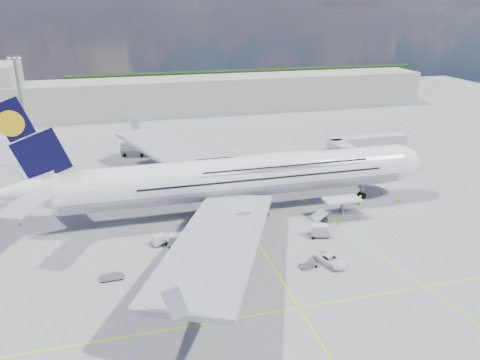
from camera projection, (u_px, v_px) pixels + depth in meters
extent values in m
plane|color=gray|center=(254.00, 236.00, 76.79)|extent=(300.00, 300.00, 0.00)
cube|color=yellow|center=(254.00, 236.00, 76.78)|extent=(0.25, 220.00, 0.01)
cube|color=yellow|center=(299.00, 308.00, 58.70)|extent=(120.00, 0.25, 0.01)
cube|color=yellow|center=(309.00, 204.00, 89.18)|extent=(14.16, 99.06, 0.01)
cylinder|color=white|center=(238.00, 177.00, 83.43)|extent=(62.00, 7.20, 7.20)
cylinder|color=#9EA0A5|center=(238.00, 178.00, 83.48)|extent=(60.76, 7.13, 7.13)
ellipsoid|color=white|center=(281.00, 163.00, 84.64)|extent=(36.00, 6.84, 3.76)
ellipsoid|color=white|center=(392.00, 163.00, 90.86)|extent=(11.52, 7.20, 7.20)
ellipsoid|color=black|center=(408.00, 159.00, 91.43)|extent=(3.84, 4.16, 1.44)
cone|color=white|center=(24.00, 192.00, 74.63)|extent=(10.00, 6.84, 6.84)
cube|color=black|center=(28.00, 138.00, 72.00)|extent=(11.02, 0.46, 14.61)
cylinder|color=yellow|center=(11.00, 123.00, 70.61)|extent=(4.00, 0.60, 4.00)
cube|color=#999EA3|center=(179.00, 154.00, 100.01)|extent=(25.49, 39.15, 3.35)
cube|color=#999EA3|center=(219.00, 240.00, 63.85)|extent=(25.49, 39.15, 3.35)
cylinder|color=#B7BABF|center=(209.00, 174.00, 95.28)|extent=(5.20, 3.50, 3.50)
cylinder|color=#B7BABF|center=(180.00, 161.00, 103.70)|extent=(5.20, 3.50, 3.50)
cylinder|color=#B7BABF|center=(240.00, 228.00, 72.67)|extent=(5.20, 3.50, 3.50)
cylinder|color=#B7BABF|center=(228.00, 266.00, 62.10)|extent=(5.20, 3.50, 3.50)
cylinder|color=gray|center=(362.00, 188.00, 91.05)|extent=(0.44, 0.44, 3.80)
cylinder|color=black|center=(362.00, 195.00, 91.60)|extent=(1.30, 0.90, 1.30)
cylinder|color=gray|center=(238.00, 201.00, 85.05)|extent=(0.56, 0.56, 3.80)
cylinder|color=black|center=(234.00, 201.00, 88.46)|extent=(1.50, 0.90, 1.50)
cube|color=#B7B7BC|center=(344.00, 151.00, 97.09)|extent=(3.00, 10.00, 2.60)
cube|color=#B7B7BC|center=(367.00, 142.00, 103.53)|extent=(18.00, 3.00, 2.60)
cylinder|color=gray|center=(345.00, 162.00, 101.54)|extent=(0.80, 0.80, 7.10)
cylinder|color=black|center=(344.00, 176.00, 102.64)|extent=(0.90, 0.80, 0.90)
cylinder|color=gray|center=(397.00, 155.00, 106.71)|extent=(1.00, 1.00, 7.10)
cube|color=gray|center=(395.00, 168.00, 107.82)|extent=(2.00, 2.00, 0.80)
cylinder|color=#B7B7BC|center=(353.00, 157.00, 93.66)|extent=(3.60, 3.60, 2.80)
cube|color=silver|center=(342.00, 200.00, 82.25)|extent=(6.50, 3.20, 0.35)
cube|color=gray|center=(341.00, 215.00, 83.29)|extent=(6.50, 3.20, 1.10)
cube|color=gray|center=(341.00, 207.00, 82.76)|extent=(0.22, 1.99, 3.00)
cylinder|color=black|center=(330.00, 220.00, 81.65)|extent=(0.70, 0.30, 0.70)
cube|color=silver|center=(319.00, 215.00, 82.13)|extent=(2.16, 2.60, 1.60)
cylinder|color=gray|center=(24.00, 116.00, 103.46)|extent=(0.70, 0.70, 25.00)
cube|color=gray|center=(14.00, 57.00, 98.98)|extent=(3.00, 0.40, 0.60)
cube|color=#B2AD9E|center=(176.00, 96.00, 160.57)|extent=(180.00, 16.00, 12.00)
cube|color=#193814|center=(251.00, 79.00, 211.56)|extent=(160.00, 6.00, 8.00)
cube|color=gray|center=(159.00, 243.00, 73.97)|extent=(2.96, 2.34, 0.16)
cylinder|color=black|center=(153.00, 246.00, 73.29)|extent=(0.38, 0.16, 0.38)
cylinder|color=black|center=(166.00, 241.00, 74.73)|extent=(0.38, 0.16, 0.38)
cube|color=silver|center=(159.00, 239.00, 73.72)|extent=(2.28, 1.97, 1.31)
cube|color=gray|center=(218.00, 252.00, 71.27)|extent=(3.51, 2.00, 0.21)
cylinder|color=black|center=(210.00, 256.00, 70.38)|extent=(0.50, 0.21, 0.50)
cylinder|color=black|center=(225.00, 249.00, 72.27)|extent=(0.50, 0.21, 0.50)
cube|color=silver|center=(218.00, 246.00, 70.95)|extent=(2.59, 1.84, 1.71)
cube|color=gray|center=(178.00, 245.00, 73.38)|extent=(3.59, 2.70, 0.19)
cylinder|color=black|center=(170.00, 248.00, 72.55)|extent=(0.47, 0.19, 0.47)
cylinder|color=black|center=(185.00, 242.00, 74.32)|extent=(0.47, 0.19, 0.47)
cube|color=silver|center=(178.00, 240.00, 73.08)|extent=(2.75, 2.31, 1.60)
cube|color=gray|center=(112.00, 277.00, 64.76)|extent=(3.22, 1.80, 0.19)
cylinder|color=black|center=(102.00, 281.00, 63.94)|extent=(0.46, 0.19, 0.46)
cylinder|color=black|center=(121.00, 274.00, 65.69)|extent=(0.46, 0.19, 0.46)
cube|color=gray|center=(308.00, 265.00, 67.71)|extent=(2.92, 2.17, 0.16)
cylinder|color=black|center=(303.00, 269.00, 67.03)|extent=(0.38, 0.16, 0.38)
cylinder|color=black|center=(313.00, 263.00, 68.48)|extent=(0.38, 0.16, 0.38)
cube|color=gray|center=(319.00, 235.00, 76.51)|extent=(3.74, 2.72, 0.20)
cylinder|color=black|center=(313.00, 238.00, 75.63)|extent=(0.49, 0.20, 0.49)
cylinder|color=black|center=(325.00, 233.00, 77.49)|extent=(0.49, 0.20, 0.49)
cube|color=silver|center=(319.00, 230.00, 76.19)|extent=(2.86, 2.34, 1.68)
cube|color=white|center=(234.00, 268.00, 66.07)|extent=(3.15, 1.75, 1.39)
cube|color=black|center=(234.00, 263.00, 65.77)|extent=(1.22, 1.41, 0.54)
cylinder|color=black|center=(228.00, 274.00, 65.43)|extent=(0.69, 0.27, 0.69)
cylinder|color=black|center=(240.00, 268.00, 67.00)|extent=(0.69, 0.27, 0.69)
cube|color=gray|center=(180.00, 172.00, 102.88)|extent=(7.28, 4.70, 2.10)
cube|color=white|center=(176.00, 164.00, 101.99)|extent=(5.63, 4.19, 2.31)
cube|color=white|center=(191.00, 167.00, 103.17)|extent=(2.60, 2.92, 1.68)
cube|color=black|center=(195.00, 166.00, 103.27)|extent=(0.87, 2.03, 0.95)
cylinder|color=black|center=(191.00, 175.00, 102.51)|extent=(1.16, 0.37, 1.16)
cylinder|color=black|center=(169.00, 173.00, 103.58)|extent=(1.16, 0.37, 1.16)
cube|color=#F05C0C|center=(176.00, 167.00, 102.25)|extent=(5.70, 4.26, 0.53)
cube|color=gray|center=(134.00, 152.00, 116.96)|extent=(6.74, 4.02, 1.95)
cube|color=white|center=(131.00, 145.00, 116.14)|extent=(5.17, 3.65, 2.15)
cube|color=white|center=(144.00, 148.00, 117.24)|extent=(2.31, 2.64, 1.56)
cube|color=black|center=(147.00, 147.00, 117.33)|extent=(0.68, 1.91, 0.88)
cylinder|color=black|center=(143.00, 155.00, 116.62)|extent=(1.07, 0.34, 1.07)
cylinder|color=black|center=(125.00, 153.00, 117.61)|extent=(1.07, 0.34, 1.07)
imported|color=white|center=(331.00, 260.00, 68.28)|extent=(4.15, 5.75, 1.45)
imported|color=#D4E518|center=(399.00, 199.00, 89.15)|extent=(0.78, 0.67, 1.79)
imported|color=#A3E217|center=(338.00, 222.00, 79.94)|extent=(1.02, 1.00, 1.66)
imported|color=#A4F91A|center=(200.00, 263.00, 66.97)|extent=(0.51, 1.15, 1.93)
imported|color=#C1EA18|center=(360.00, 200.00, 88.47)|extent=(0.98, 1.13, 1.95)
imported|color=#E6FA1A|center=(226.00, 255.00, 69.50)|extent=(1.13, 0.87, 1.54)
cone|color=#F05C0C|center=(382.00, 193.00, 93.71)|extent=(0.38, 0.38, 0.48)
cube|color=#F05C0C|center=(382.00, 194.00, 93.79)|extent=(0.33, 0.33, 0.03)
cone|color=#F05C0C|center=(171.00, 193.00, 93.60)|extent=(0.44, 0.44, 0.57)
cube|color=#F05C0C|center=(171.00, 194.00, 93.69)|extent=(0.38, 0.38, 0.03)
cone|color=#F05C0C|center=(168.00, 179.00, 100.95)|extent=(0.49, 0.49, 0.62)
cube|color=#F05C0C|center=(168.00, 180.00, 101.05)|extent=(0.42, 0.42, 0.03)
cone|color=#F05C0C|center=(245.00, 231.00, 77.86)|extent=(0.46, 0.46, 0.59)
cube|color=#F05C0C|center=(245.00, 233.00, 77.96)|extent=(0.40, 0.40, 0.03)
cone|color=#F05C0C|center=(239.00, 275.00, 65.34)|extent=(0.48, 0.48, 0.61)
cube|color=#F05C0C|center=(239.00, 277.00, 65.44)|extent=(0.41, 0.41, 0.03)
cone|color=#F05C0C|center=(19.00, 224.00, 80.55)|extent=(0.40, 0.40, 0.51)
cube|color=#F05C0C|center=(20.00, 225.00, 80.64)|extent=(0.34, 0.34, 0.03)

